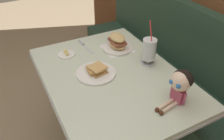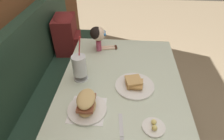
{
  "view_description": "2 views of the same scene",
  "coord_description": "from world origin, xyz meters",
  "px_view_note": "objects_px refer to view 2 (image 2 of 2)",
  "views": [
    {
      "loc": [
        1.05,
        -0.36,
        1.62
      ],
      "look_at": [
        0.05,
        0.15,
        0.81
      ],
      "focal_mm": 37.51,
      "sensor_mm": 36.0,
      "label": 1
    },
    {
      "loc": [
        -0.95,
        0.17,
        1.58
      ],
      "look_at": [
        0.08,
        0.25,
        0.76
      ],
      "focal_mm": 30.4,
      "sensor_mm": 36.0,
      "label": 2
    }
  ],
  "objects_px": {
    "toast_plate": "(134,85)",
    "butter_saucer": "(154,127)",
    "backpack": "(66,33)",
    "milkshake_glass": "(79,67)",
    "sandwich_plate": "(87,105)",
    "butter_knife": "(122,139)",
    "seated_doll": "(98,35)"
  },
  "relations": [
    {
      "from": "milkshake_glass",
      "to": "butter_saucer",
      "type": "height_order",
      "value": "milkshake_glass"
    },
    {
      "from": "butter_saucer",
      "to": "seated_doll",
      "type": "height_order",
      "value": "seated_doll"
    },
    {
      "from": "milkshake_glass",
      "to": "sandwich_plate",
      "type": "bearing_deg",
      "value": -160.92
    },
    {
      "from": "seated_doll",
      "to": "butter_saucer",
      "type": "bearing_deg",
      "value": -152.41
    },
    {
      "from": "toast_plate",
      "to": "backpack",
      "type": "distance_m",
      "value": 1.09
    },
    {
      "from": "backpack",
      "to": "butter_saucer",
      "type": "bearing_deg",
      "value": -145.63
    },
    {
      "from": "sandwich_plate",
      "to": "seated_doll",
      "type": "distance_m",
      "value": 0.65
    },
    {
      "from": "sandwich_plate",
      "to": "butter_knife",
      "type": "height_order",
      "value": "sandwich_plate"
    },
    {
      "from": "toast_plate",
      "to": "butter_knife",
      "type": "bearing_deg",
      "value": 170.38
    },
    {
      "from": "sandwich_plate",
      "to": "butter_knife",
      "type": "xyz_separation_m",
      "value": [
        -0.17,
        -0.2,
        -0.04
      ]
    },
    {
      "from": "sandwich_plate",
      "to": "butter_saucer",
      "type": "distance_m",
      "value": 0.37
    },
    {
      "from": "backpack",
      "to": "butter_knife",
      "type": "bearing_deg",
      "value": -153.1
    },
    {
      "from": "seated_doll",
      "to": "sandwich_plate",
      "type": "bearing_deg",
      "value": -178.24
    },
    {
      "from": "butter_knife",
      "to": "seated_doll",
      "type": "bearing_deg",
      "value": 15.22
    },
    {
      "from": "butter_saucer",
      "to": "seated_doll",
      "type": "relative_size",
      "value": 0.53
    },
    {
      "from": "toast_plate",
      "to": "seated_doll",
      "type": "bearing_deg",
      "value": 33.67
    },
    {
      "from": "toast_plate",
      "to": "butter_knife",
      "type": "relative_size",
      "value": 1.06
    },
    {
      "from": "toast_plate",
      "to": "butter_saucer",
      "type": "distance_m",
      "value": 0.32
    },
    {
      "from": "toast_plate",
      "to": "sandwich_plate",
      "type": "relative_size",
      "value": 1.14
    },
    {
      "from": "sandwich_plate",
      "to": "butter_knife",
      "type": "relative_size",
      "value": 0.93
    },
    {
      "from": "milkshake_glass",
      "to": "butter_knife",
      "type": "bearing_deg",
      "value": -145.91
    },
    {
      "from": "butter_saucer",
      "to": "backpack",
      "type": "height_order",
      "value": "backpack"
    },
    {
      "from": "milkshake_glass",
      "to": "butter_saucer",
      "type": "xyz_separation_m",
      "value": [
        -0.35,
        -0.45,
        -0.09
      ]
    },
    {
      "from": "butter_knife",
      "to": "seated_doll",
      "type": "relative_size",
      "value": 1.04
    },
    {
      "from": "butter_saucer",
      "to": "backpack",
      "type": "distance_m",
      "value": 1.39
    },
    {
      "from": "butter_saucer",
      "to": "backpack",
      "type": "xyz_separation_m",
      "value": [
        1.15,
        0.78,
        -0.09
      ]
    },
    {
      "from": "backpack",
      "to": "milkshake_glass",
      "type": "bearing_deg",
      "value": -157.44
    },
    {
      "from": "toast_plate",
      "to": "milkshake_glass",
      "type": "xyz_separation_m",
      "value": [
        0.05,
        0.36,
        0.09
      ]
    },
    {
      "from": "seated_doll",
      "to": "backpack",
      "type": "distance_m",
      "value": 0.61
    },
    {
      "from": "backpack",
      "to": "seated_doll",
      "type": "bearing_deg",
      "value": -135.92
    },
    {
      "from": "toast_plate",
      "to": "sandwich_plate",
      "type": "distance_m",
      "value": 0.34
    },
    {
      "from": "sandwich_plate",
      "to": "seated_doll",
      "type": "xyz_separation_m",
      "value": [
        0.64,
        0.02,
        0.08
      ]
    }
  ]
}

